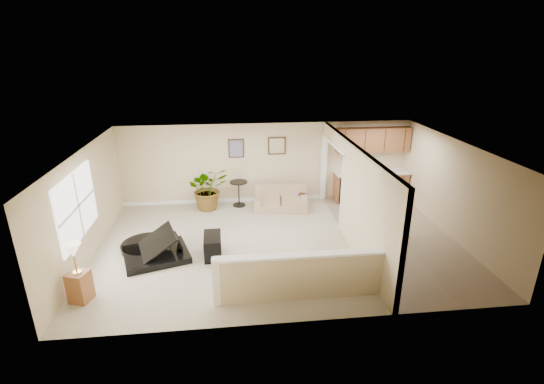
{
  "coord_description": "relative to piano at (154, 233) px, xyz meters",
  "views": [
    {
      "loc": [
        -1.15,
        -8.77,
        4.71
      ],
      "look_at": [
        -0.14,
        0.4,
        1.26
      ],
      "focal_mm": 26.0,
      "sensor_mm": 36.0,
      "label": 1
    }
  ],
  "objects": [
    {
      "name": "ceiling",
      "position": [
        3.0,
        0.22,
        1.93
      ],
      "size": [
        9.0,
        6.0,
        0.04
      ],
      "primitive_type": "cube",
      "color": "white",
      "rests_on": "back_wall"
    },
    {
      "name": "left_window",
      "position": [
        -1.48,
        -0.28,
        0.88
      ],
      "size": [
        0.05,
        2.15,
        1.45
      ],
      "primitive_type": "cube",
      "color": "white",
      "rests_on": "left_wall"
    },
    {
      "name": "pony_half_wall",
      "position": [
        3.08,
        -2.08,
        -0.05
      ],
      "size": [
        3.42,
        0.22,
        1.0
      ],
      "color": "beige",
      "rests_on": "floor"
    },
    {
      "name": "front_wall",
      "position": [
        3.0,
        -2.78,
        0.68
      ],
      "size": [
        9.0,
        0.04,
        2.5
      ],
      "primitive_type": "cube",
      "color": "beige",
      "rests_on": "floor"
    },
    {
      "name": "palm_plant",
      "position": [
        1.16,
        2.73,
        0.08
      ],
      "size": [
        1.45,
        1.34,
        1.32
      ],
      "color": "black",
      "rests_on": "floor"
    },
    {
      "name": "right_wall",
      "position": [
        7.5,
        0.22,
        0.68
      ],
      "size": [
        0.04,
        6.0,
        2.5
      ],
      "primitive_type": "cube",
      "color": "beige",
      "rests_on": "floor"
    },
    {
      "name": "wall_mirror",
      "position": [
        3.3,
        3.19,
        1.23
      ],
      "size": [
        0.55,
        0.04,
        0.55
      ],
      "color": "#3B2B15",
      "rests_on": "back_wall"
    },
    {
      "name": "small_plant",
      "position": [
        4.0,
        2.62,
        -0.36
      ],
      "size": [
        0.32,
        0.32,
        0.49
      ],
      "color": "black",
      "rests_on": "floor"
    },
    {
      "name": "loveseat",
      "position": [
        3.34,
        2.52,
        -0.22
      ],
      "size": [
        1.7,
        1.09,
        0.91
      ],
      "rotation": [
        0.0,
        0.0,
        -0.12
      ],
      "color": "tan",
      "rests_on": "floor"
    },
    {
      "name": "piano_bench",
      "position": [
        1.37,
        -0.2,
        -0.31
      ],
      "size": [
        0.42,
        0.8,
        0.52
      ],
      "primitive_type": "cube",
      "rotation": [
        0.0,
        0.0,
        0.03
      ],
      "color": "black",
      "rests_on": "floor"
    },
    {
      "name": "kitchen_cabinets",
      "position": [
        6.19,
        2.95,
        0.3
      ],
      "size": [
        2.36,
        0.65,
        2.33
      ],
      "color": "#9A5D32",
      "rests_on": "floor"
    },
    {
      "name": "piano",
      "position": [
        0.0,
        0.0,
        0.0
      ],
      "size": [
        1.97,
        1.96,
        1.36
      ],
      "rotation": [
        0.0,
        0.0,
        0.31
      ],
      "color": "black",
      "rests_on": "floor"
    },
    {
      "name": "kitchen_vinyl",
      "position": [
        6.15,
        0.22,
        -0.56
      ],
      "size": [
        2.7,
        6.0,
        0.01
      ],
      "primitive_type": "cube",
      "color": "gray",
      "rests_on": "floor"
    },
    {
      "name": "interior_partition",
      "position": [
        4.8,
        0.47,
        0.65
      ],
      "size": [
        0.18,
        5.99,
        2.5
      ],
      "color": "beige",
      "rests_on": "floor"
    },
    {
      "name": "accent_table",
      "position": [
        2.08,
        2.87,
        -0.06
      ],
      "size": [
        0.55,
        0.55,
        0.79
      ],
      "color": "black",
      "rests_on": "floor"
    },
    {
      "name": "floor",
      "position": [
        3.0,
        0.22,
        -0.57
      ],
      "size": [
        9.0,
        9.0,
        0.0
      ],
      "primitive_type": "plane",
      "color": "tan",
      "rests_on": "ground"
    },
    {
      "name": "lamp_stand",
      "position": [
        -1.15,
        -1.67,
        -0.05
      ],
      "size": [
        0.46,
        0.46,
        1.24
      ],
      "color": "#9A5D32",
      "rests_on": "floor"
    },
    {
      "name": "back_wall",
      "position": [
        3.0,
        3.22,
        0.68
      ],
      "size": [
        9.0,
        0.04,
        2.5
      ],
      "primitive_type": "cube",
      "color": "beige",
      "rests_on": "floor"
    },
    {
      "name": "wall_art_left",
      "position": [
        2.05,
        3.19,
        1.18
      ],
      "size": [
        0.48,
        0.04,
        0.58
      ],
      "color": "#3B2B15",
      "rests_on": "back_wall"
    },
    {
      "name": "left_wall",
      "position": [
        -1.5,
        0.22,
        0.68
      ],
      "size": [
        0.04,
        6.0,
        2.5
      ],
      "primitive_type": "cube",
      "color": "beige",
      "rests_on": "floor"
    }
  ]
}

